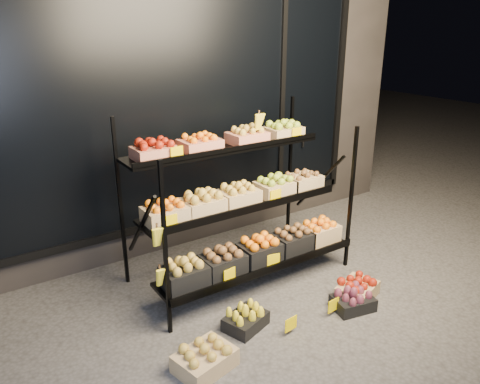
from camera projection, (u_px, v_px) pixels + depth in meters
ground at (280, 303)px, 4.30m from camera, size 24.00×24.00×0.00m
building at (153, 81)px, 5.72m from camera, size 6.00×2.08×3.50m
display_rack at (243, 204)px, 4.49m from camera, size 2.18×1.02×1.71m
tag_floor_a at (291, 328)px, 3.86m from camera, size 0.13×0.01×0.12m
tag_floor_b at (333, 309)px, 4.12m from camera, size 0.13×0.01×0.12m
floor_crate_left at (205, 358)px, 3.47m from camera, size 0.48×0.40×0.21m
floor_crate_midleft at (246, 319)px, 3.94m from camera, size 0.42×0.36×0.19m
floor_crate_midright at (358, 288)px, 4.37m from camera, size 0.46×0.39×0.20m
floor_crate_right at (353, 300)px, 4.20m from camera, size 0.40×0.32×0.19m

